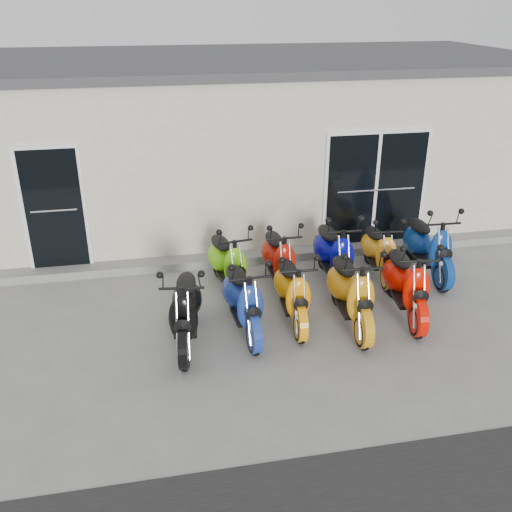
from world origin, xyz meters
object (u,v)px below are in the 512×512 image
(scooter_front_orange_b, at_px, (351,283))
(scooter_back_extra, at_px, (429,238))
(scooter_front_orange_a, at_px, (292,283))
(scooter_back_green, at_px, (227,255))
(scooter_back_yellow, at_px, (379,244))
(scooter_front_blue, at_px, (243,291))
(scooter_back_red, at_px, (279,251))
(scooter_front_red, at_px, (407,275))
(scooter_back_blue, at_px, (334,246))
(scooter_front_black, at_px, (185,301))

(scooter_front_orange_b, bearing_deg, scooter_back_extra, 37.99)
(scooter_front_orange_a, bearing_deg, scooter_front_orange_b, -15.19)
(scooter_back_green, relative_size, scooter_back_yellow, 1.08)
(scooter_front_orange_a, distance_m, scooter_front_orange_b, 0.86)
(scooter_front_orange_b, xyz_separation_m, scooter_back_yellow, (1.04, 1.47, -0.09))
(scooter_front_orange_b, distance_m, scooter_back_yellow, 1.80)
(scooter_front_orange_a, bearing_deg, scooter_back_green, 128.21)
(scooter_front_blue, relative_size, scooter_front_orange_a, 1.03)
(scooter_back_green, bearing_deg, scooter_back_red, -7.98)
(scooter_front_red, relative_size, scooter_back_blue, 0.99)
(scooter_back_blue, relative_size, scooter_back_extra, 1.00)
(scooter_front_black, xyz_separation_m, scooter_back_blue, (2.61, 1.38, 0.02))
(scooter_front_black, distance_m, scooter_back_blue, 2.95)
(scooter_back_yellow, bearing_deg, scooter_back_extra, -2.42)
(scooter_front_orange_b, distance_m, scooter_back_green, 2.14)
(scooter_back_red, xyz_separation_m, scooter_back_yellow, (1.80, 0.06, -0.04))
(scooter_back_red, bearing_deg, scooter_front_orange_a, -92.44)
(scooter_front_black, distance_m, scooter_front_red, 3.36)
(scooter_front_black, height_order, scooter_back_extra, scooter_back_extra)
(scooter_front_orange_b, relative_size, scooter_back_green, 1.06)
(scooter_back_blue, height_order, scooter_back_extra, same)
(scooter_front_blue, relative_size, scooter_back_blue, 0.95)
(scooter_back_extra, bearing_deg, scooter_front_orange_a, -156.55)
(scooter_front_blue, xyz_separation_m, scooter_back_extra, (3.48, 1.22, 0.04))
(scooter_front_red, relative_size, scooter_back_extra, 0.99)
(scooter_back_red, bearing_deg, scooter_back_green, -178.84)
(scooter_front_black, height_order, scooter_back_blue, scooter_back_blue)
(scooter_back_extra, bearing_deg, scooter_back_green, -179.11)
(scooter_back_green, xyz_separation_m, scooter_back_red, (0.86, 0.01, -0.01))
(scooter_front_orange_b, bearing_deg, scooter_back_green, 141.84)
(scooter_front_black, relative_size, scooter_front_orange_b, 0.97)
(scooter_back_yellow, bearing_deg, scooter_back_red, -172.50)
(scooter_front_red, bearing_deg, scooter_front_orange_b, -165.89)
(scooter_front_red, distance_m, scooter_back_extra, 1.57)
(scooter_front_blue, bearing_deg, scooter_front_orange_b, -8.35)
(scooter_front_black, xyz_separation_m, scooter_front_orange_a, (1.61, 0.30, -0.04))
(scooter_front_orange_a, height_order, scooter_front_orange_b, scooter_front_orange_b)
(scooter_front_orange_a, xyz_separation_m, scooter_back_green, (-0.80, 1.13, 0.02))
(scooter_front_orange_a, height_order, scooter_back_extra, scooter_back_extra)
(scooter_front_orange_a, distance_m, scooter_back_green, 1.39)
(scooter_front_orange_b, xyz_separation_m, scooter_back_green, (-1.62, 1.40, -0.04))
(scooter_front_blue, bearing_deg, scooter_back_yellow, 23.13)
(scooter_front_black, relative_size, scooter_front_red, 0.98)
(scooter_front_blue, height_order, scooter_back_blue, scooter_back_blue)
(scooter_front_orange_b, relative_size, scooter_back_extra, 1.00)
(scooter_front_orange_a, bearing_deg, scooter_back_blue, 50.03)
(scooter_front_blue, distance_m, scooter_back_green, 1.27)
(scooter_front_orange_b, relative_size, scooter_back_blue, 1.00)
(scooter_front_blue, bearing_deg, scooter_back_blue, 30.70)
(scooter_back_yellow, bearing_deg, scooter_front_orange_a, -141.57)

